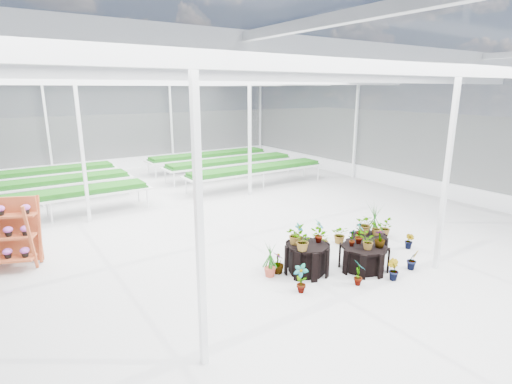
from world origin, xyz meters
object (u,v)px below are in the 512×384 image
plinth_mid (364,258)px  shelf_rack (1,235)px  plinth_low (369,243)px  plinth_tall (307,259)px

plinth_mid → shelf_rack: bearing=145.8°
plinth_mid → plinth_low: (1.00, 0.70, -0.09)m
plinth_mid → plinth_tall: bearing=153.4°
plinth_low → plinth_mid: bearing=-145.0°
plinth_tall → plinth_low: (2.20, 0.10, -0.14)m
shelf_rack → plinth_low: bearing=-3.8°
plinth_low → shelf_rack: size_ratio=0.55×
plinth_low → plinth_tall: bearing=-177.4°
plinth_tall → plinth_mid: plinth_tall is taller
plinth_mid → plinth_low: size_ratio=1.23×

